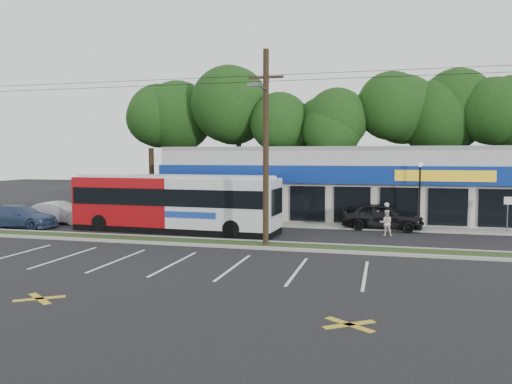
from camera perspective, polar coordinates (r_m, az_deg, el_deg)
The scene contains 16 objects.
ground at distance 25.76m, azimuth -5.95°, elevation -6.29°, with size 120.00×120.00×0.00m, color black.
grass_strip at distance 26.67m, azimuth -5.19°, elevation -5.79°, with size 40.00×1.60×0.12m, color #243616.
curb_south at distance 25.88m, azimuth -5.83°, elevation -6.08°, with size 40.00×0.25×0.14m, color #9E9E93.
curb_north at distance 27.46m, azimuth -4.59°, elevation -5.48°, with size 40.00×0.25×0.14m, color #9E9E93.
sidewalk at distance 33.27m, azimuth 7.69°, elevation -3.83°, with size 32.00×2.20×0.10m, color #9E9E93.
strip_mall at distance 39.83m, azimuth 9.63°, elevation 1.23°, with size 25.00×12.55×5.30m.
utility_pole at distance 25.39m, azimuth 0.73°, elevation 5.86°, with size 50.00×2.77×10.00m.
lamp_post at distance 32.65m, azimuth 18.21°, elevation 0.47°, with size 0.30×0.30×4.25m.
sign_post at distance 33.22m, azimuth 26.83°, elevation -1.65°, with size 0.45×0.10×2.23m.
tree_line at distance 50.10m, azimuth 8.98°, elevation 8.44°, with size 46.76×6.76×11.83m.
metrobus at distance 30.97m, azimuth -9.24°, elevation -1.11°, with size 13.04×3.30×3.48m.
car_dark at distance 32.45m, azimuth 14.27°, elevation -2.70°, with size 2.01×5.00×1.70m, color black.
car_silver at distance 36.75m, azimuth -21.51°, elevation -2.23°, with size 1.59×4.55×1.50m, color #B7BAC0.
car_blue at distance 35.78m, azimuth -25.40°, elevation -2.54°, with size 2.04×5.02×1.46m, color navy.
pedestrian_a at distance 32.08m, azimuth 14.64°, elevation -2.73°, with size 0.64×0.42×1.76m, color beige.
pedestrian_b at distance 29.98m, azimuth 14.64°, elevation -3.44°, with size 0.74×0.58×1.53m, color silver.
Camera 1 is at (8.88, -23.72, 4.69)m, focal length 35.00 mm.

